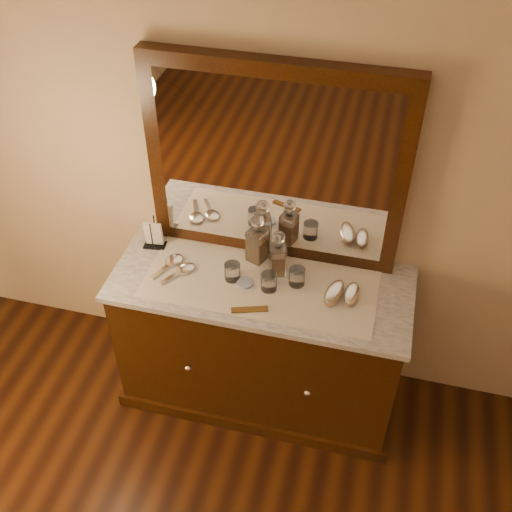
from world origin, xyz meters
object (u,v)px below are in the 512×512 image
object	(u,v)px
comb	(250,310)
decanter_left	(257,242)
mirror_frame	(275,165)
brush_far	(352,294)
hand_mirror_outer	(172,262)
brush_near	(334,293)
dresser_cabinet	(261,342)
hand_mirror_inner	(183,270)
napkin_rack	(154,235)
pin_dish	(245,283)
decanter_right	(278,257)

from	to	relation	value
comb	decanter_left	distance (m)	0.37
mirror_frame	decanter_left	xyz separation A→B (m)	(-0.06, -0.09, -0.39)
decanter_left	brush_far	size ratio (longest dim) A/B	1.82
hand_mirror_outer	decanter_left	bearing A→B (deg)	19.04
brush_near	dresser_cabinet	bearing A→B (deg)	176.95
comb	decanter_left	bearing A→B (deg)	80.56
dresser_cabinet	hand_mirror_inner	bearing A→B (deg)	-175.81
comb	dresser_cabinet	bearing A→B (deg)	70.34
hand_mirror_inner	napkin_rack	bearing A→B (deg)	142.98
mirror_frame	decanter_left	distance (m)	0.41
mirror_frame	brush_near	xyz separation A→B (m)	(0.35, -0.26, -0.47)
pin_dish	hand_mirror_inner	size ratio (longest dim) A/B	0.40
napkin_rack	brush_far	xyz separation A→B (m)	(1.02, -0.13, -0.04)
dresser_cabinet	hand_mirror_inner	size ratio (longest dim) A/B	7.13
decanter_right	hand_mirror_outer	world-z (taller)	decanter_right
brush_near	pin_dish	bearing A→B (deg)	-177.44
mirror_frame	comb	size ratio (longest dim) A/B	7.18
dresser_cabinet	decanter_left	distance (m)	0.57
pin_dish	brush_far	size ratio (longest dim) A/B	0.52
comb	hand_mirror_outer	bearing A→B (deg)	137.02
brush_far	dresser_cabinet	bearing A→B (deg)	179.81
decanter_right	brush_far	world-z (taller)	decanter_right
pin_dish	decanter_left	bearing A→B (deg)	86.33
mirror_frame	hand_mirror_outer	distance (m)	0.71
mirror_frame	brush_far	distance (m)	0.69
pin_dish	brush_far	bearing A→B (deg)	4.12
comb	napkin_rack	distance (m)	0.67
decanter_left	napkin_rack	bearing A→B (deg)	-177.27
dresser_cabinet	brush_near	world-z (taller)	brush_near
napkin_rack	brush_far	size ratio (longest dim) A/B	1.10
pin_dish	hand_mirror_inner	xyz separation A→B (m)	(-0.31, 0.01, 0.00)
napkin_rack	decanter_left	xyz separation A→B (m)	(0.53, 0.03, 0.04)
dresser_cabinet	decanter_left	world-z (taller)	decanter_left
dresser_cabinet	pin_dish	size ratio (longest dim) A/B	17.96
dresser_cabinet	pin_dish	bearing A→B (deg)	-151.90
decanter_left	brush_near	world-z (taller)	decanter_left
dresser_cabinet	comb	distance (m)	0.49
dresser_cabinet	brush_far	world-z (taller)	brush_far
pin_dish	hand_mirror_outer	distance (m)	0.39
comb	hand_mirror_outer	size ratio (longest dim) A/B	0.77
dresser_cabinet	comb	world-z (taller)	comb
decanter_right	pin_dish	bearing A→B (deg)	-138.09
comb	hand_mirror_outer	xyz separation A→B (m)	(-0.45, 0.21, 0.00)
comb	hand_mirror_outer	world-z (taller)	hand_mirror_outer
decanter_right	hand_mirror_inner	bearing A→B (deg)	-166.27
mirror_frame	comb	bearing A→B (deg)	-90.73
decanter_left	decanter_right	xyz separation A→B (m)	(0.12, -0.07, -0.01)
decanter_left	brush_near	bearing A→B (deg)	-22.48
comb	brush_far	xyz separation A→B (m)	(0.44, 0.20, 0.02)
comb	hand_mirror_inner	xyz separation A→B (m)	(-0.38, 0.17, 0.00)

